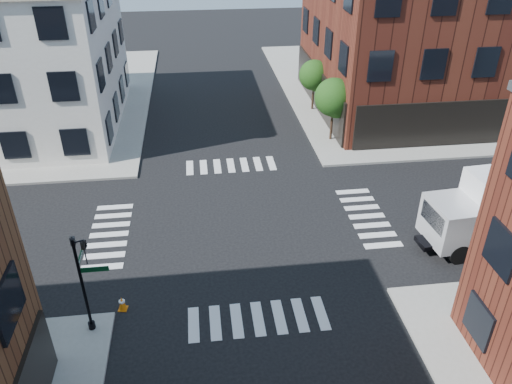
% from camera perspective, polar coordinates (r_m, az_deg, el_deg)
% --- Properties ---
extents(ground, '(120.00, 120.00, 0.00)m').
position_cam_1_polar(ground, '(27.03, -1.67, -3.82)').
color(ground, black).
rests_on(ground, ground).
extents(sidewalk_ne, '(30.00, 30.00, 0.15)m').
position_cam_1_polar(sidewalk_ne, '(51.24, 20.31, 11.54)').
color(sidewalk_ne, gray).
rests_on(sidewalk_ne, ground).
extents(building_ne, '(25.00, 16.00, 12.00)m').
position_cam_1_polar(building_ne, '(45.28, 23.83, 16.39)').
color(building_ne, '#431910').
rests_on(building_ne, ground).
extents(tree_near, '(2.69, 2.69, 4.49)m').
position_cam_1_polar(tree_near, '(35.68, 8.97, 10.42)').
color(tree_near, black).
rests_on(tree_near, ground).
extents(tree_far, '(2.43, 2.43, 4.07)m').
position_cam_1_polar(tree_far, '(41.26, 6.74, 12.96)').
color(tree_far, black).
rests_on(tree_far, ground).
extents(signal_pole, '(1.29, 1.24, 4.60)m').
position_cam_1_polar(signal_pole, '(20.44, -19.15, -8.88)').
color(signal_pole, black).
rests_on(signal_pole, ground).
extents(traffic_cone, '(0.43, 0.43, 0.68)m').
position_cam_1_polar(traffic_cone, '(22.58, -15.05, -12.19)').
color(traffic_cone, orange).
rests_on(traffic_cone, ground).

